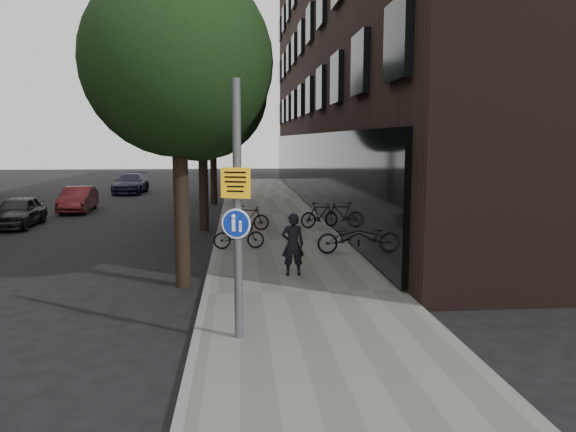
{
  "coord_description": "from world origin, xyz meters",
  "views": [
    {
      "loc": [
        -1.23,
        -8.88,
        3.52
      ],
      "look_at": [
        -0.26,
        2.2,
        2.0
      ],
      "focal_mm": 35.0,
      "sensor_mm": 36.0,
      "label": 1
    }
  ],
  "objects": [
    {
      "name": "signpost",
      "position": [
        -1.26,
        0.52,
        2.34
      ],
      "size": [
        0.49,
        0.19,
        4.39
      ],
      "rotation": [
        0.0,
        0.0,
        -0.32
      ],
      "color": "#595B5E",
      "rests_on": "sidewalk"
    },
    {
      "name": "ground",
      "position": [
        0.0,
        0.0,
        0.0
      ],
      "size": [
        120.0,
        120.0,
        0.0
      ],
      "primitive_type": "plane",
      "color": "black",
      "rests_on": "ground"
    },
    {
      "name": "curb_edge",
      "position": [
        -2.0,
        10.0,
        0.07
      ],
      "size": [
        0.15,
        60.0,
        0.13
      ],
      "primitive_type": "cube",
      "color": "slate",
      "rests_on": "ground"
    },
    {
      "name": "parked_bike_facade_far",
      "position": [
        1.9,
        12.47,
        0.62
      ],
      "size": [
        1.72,
        0.9,
        1.0
      ],
      "primitive_type": "imported",
      "rotation": [
        0.0,
        0.0,
        1.85
      ],
      "color": "black",
      "rests_on": "sidewalk"
    },
    {
      "name": "pedestrian",
      "position": [
        0.1,
        4.89,
        0.91
      ],
      "size": [
        0.59,
        0.4,
        1.58
      ],
      "primitive_type": "imported",
      "rotation": [
        0.0,
        0.0,
        3.18
      ],
      "color": "black",
      "rests_on": "sidewalk"
    },
    {
      "name": "parked_bike_curb_far",
      "position": [
        -0.89,
        12.11,
        0.59
      ],
      "size": [
        1.61,
        0.69,
        0.94
      ],
      "primitive_type": "imported",
      "rotation": [
        0.0,
        0.0,
        1.41
      ],
      "color": "black",
      "rests_on": "sidewalk"
    },
    {
      "name": "parked_bike_facade_near",
      "position": [
        2.0,
        7.5,
        0.61
      ],
      "size": [
        1.88,
        0.74,
        0.97
      ],
      "primitive_type": "imported",
      "rotation": [
        0.0,
        0.0,
        1.62
      ],
      "color": "black",
      "rests_on": "sidewalk"
    },
    {
      "name": "parked_car_near",
      "position": [
        -10.16,
        14.51,
        0.62
      ],
      "size": [
        1.58,
        3.69,
        1.24
      ],
      "primitive_type": "imported",
      "rotation": [
        0.0,
        0.0,
        0.03
      ],
      "color": "black",
      "rests_on": "ground"
    },
    {
      "name": "sidewalk",
      "position": [
        0.25,
        10.0,
        0.06
      ],
      "size": [
        4.5,
        60.0,
        0.12
      ],
      "primitive_type": "cube",
      "color": "slate",
      "rests_on": "ground"
    },
    {
      "name": "parked_bike_curb_near",
      "position": [
        -1.25,
        8.5,
        0.54
      ],
      "size": [
        1.63,
        0.68,
        0.84
      ],
      "primitive_type": "imported",
      "rotation": [
        0.0,
        0.0,
        1.65
      ],
      "color": "black",
      "rests_on": "sidewalk"
    },
    {
      "name": "street_tree_far",
      "position": [
        -2.53,
        22.14,
        5.11
      ],
      "size": [
        5.0,
        5.0,
        7.8
      ],
      "color": "black",
      "rests_on": "ground"
    },
    {
      "name": "building_right_dark_brick",
      "position": [
        8.5,
        22.0,
        9.0
      ],
      "size": [
        12.0,
        40.0,
        18.0
      ],
      "primitive_type": "cube",
      "color": "black",
      "rests_on": "ground"
    },
    {
      "name": "street_tree_mid",
      "position": [
        -2.53,
        13.14,
        5.11
      ],
      "size": [
        5.0,
        5.0,
        7.8
      ],
      "color": "black",
      "rests_on": "ground"
    },
    {
      "name": "parked_car_mid",
      "position": [
        -9.1,
        19.26,
        0.61
      ],
      "size": [
        1.51,
        3.79,
        1.23
      ],
      "primitive_type": "imported",
      "rotation": [
        0.0,
        0.0,
        0.06
      ],
      "color": "maroon",
      "rests_on": "ground"
    },
    {
      "name": "parked_car_far",
      "position": [
        -8.34,
        28.82,
        0.65
      ],
      "size": [
        1.9,
        4.54,
        1.31
      ],
      "primitive_type": "imported",
      "rotation": [
        0.0,
        0.0,
        -0.02
      ],
      "color": "#1C1E32",
      "rests_on": "ground"
    },
    {
      "name": "street_tree_near",
      "position": [
        -2.53,
        4.64,
        5.11
      ],
      "size": [
        4.4,
        4.4,
        7.5
      ],
      "color": "black",
      "rests_on": "ground"
    }
  ]
}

